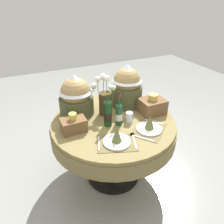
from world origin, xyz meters
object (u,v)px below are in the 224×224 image
place_setting_right (149,126)px  wine_bottle_rear (108,113)px  tumbler_near_right (129,117)px  dining_table (113,131)px  gift_tub_back_right (127,84)px  woven_basket_side_left (74,124)px  woven_basket_side_right (152,106)px  gift_tub_back_left (76,94)px  wine_bottle_left (119,114)px  flower_vase (105,98)px  place_setting_left (117,138)px

place_setting_right → wine_bottle_rear: wine_bottle_rear is taller
place_setting_right → tumbler_near_right: bearing=117.1°
dining_table → gift_tub_back_right: bearing=42.1°
gift_tub_back_right → woven_basket_side_left: 0.76m
gift_tub_back_right → woven_basket_side_right: size_ratio=1.86×
gift_tub_back_left → dining_table: bearing=-45.2°
wine_bottle_rear → gift_tub_back_right: size_ratio=0.75×
wine_bottle_left → wine_bottle_rear: size_ratio=0.92×
flower_vase → woven_basket_side_left: 0.44m
wine_bottle_left → flower_vase: bearing=98.4°
wine_bottle_rear → woven_basket_side_right: (0.52, 0.03, -0.06)m
place_setting_right → woven_basket_side_left: (-0.64, 0.29, 0.02)m
flower_vase → woven_basket_side_right: (0.46, -0.19, -0.09)m
place_setting_left → woven_basket_side_right: woven_basket_side_right is taller
place_setting_left → place_setting_right: bearing=7.8°
place_setting_right → woven_basket_side_left: 0.70m
dining_table → tumbler_near_right: size_ratio=11.92×
wine_bottle_rear → gift_tub_back_right: 0.49m
gift_tub_back_left → woven_basket_side_left: (-0.12, -0.30, -0.16)m
flower_vase → wine_bottle_rear: (-0.07, -0.22, -0.04)m
dining_table → flower_vase: (-0.02, 0.16, 0.30)m
place_setting_left → gift_tub_back_left: bearing=104.2°
dining_table → woven_basket_side_right: size_ratio=4.97×
dining_table → place_setting_right: (0.23, -0.29, 0.17)m
wine_bottle_left → dining_table: bearing=101.2°
place_setting_left → gift_tub_back_right: size_ratio=0.86×
wine_bottle_left → gift_tub_back_right: size_ratio=0.68×
dining_table → place_setting_right: size_ratio=2.96×
wine_bottle_left → gift_tub_back_left: (-0.31, 0.38, 0.11)m
place_setting_left → tumbler_near_right: place_setting_left is taller
dining_table → wine_bottle_rear: size_ratio=3.57×
gift_tub_back_right → woven_basket_side_right: bearing=-60.7°
flower_vase → woven_basket_side_right: 0.51m
dining_table → flower_vase: 0.34m
dining_table → flower_vase: flower_vase is taller
place_setting_left → wine_bottle_left: 0.30m
wine_bottle_rear → tumbler_near_right: wine_bottle_rear is taller
gift_tub_back_left → tumbler_near_right: bearing=-42.3°
woven_basket_side_left → woven_basket_side_right: 0.85m
place_setting_left → wine_bottle_left: wine_bottle_left is taller
tumbler_near_right → gift_tub_back_left: gift_tub_back_left is taller
tumbler_near_right → gift_tub_back_left: size_ratio=0.24×
wine_bottle_rear → wine_bottle_left: bearing=-16.0°
place_setting_left → wine_bottle_rear: (0.04, 0.28, 0.09)m
flower_vase → wine_bottle_left: flower_vase is taller
dining_table → woven_basket_side_right: bearing=-3.7°
flower_vase → gift_tub_back_left: (-0.27, 0.13, 0.05)m
wine_bottle_rear → gift_tub_back_left: size_ratio=0.81×
dining_table → woven_basket_side_left: 0.45m
gift_tub_back_right → woven_basket_side_right: gift_tub_back_right is taller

